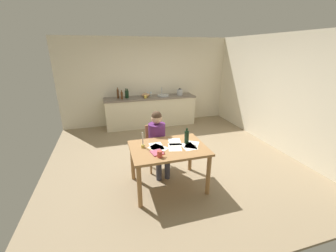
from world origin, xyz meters
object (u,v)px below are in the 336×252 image
stovetop_kettle (180,92)px  teacup_on_counter (145,97)px  person_seated (158,139)px  dining_table (168,153)px  candlestick (143,143)px  sink_unit (163,95)px  bottle_vinegar (122,95)px  chair_at_table (156,145)px  wine_bottle_on_table (187,137)px  mixing_bowl (146,95)px  coffee_mug (160,154)px  book_magazine (157,153)px  bottle_oil (118,94)px  bottle_sauce (128,94)px  bottle_wine_red (126,94)px  wine_glass_by_kettle (148,92)px  wine_glass_near_sink (151,92)px

stovetop_kettle → teacup_on_counter: (-1.12, -0.15, -0.05)m
stovetop_kettle → person_seated: bearing=-117.2°
dining_table → candlestick: candlestick is taller
sink_unit → bottle_vinegar: (-1.25, -0.09, 0.09)m
chair_at_table → person_seated: 0.24m
wine_bottle_on_table → mixing_bowl: bearing=91.8°
coffee_mug → stovetop_kettle: (1.53, 3.47, 0.20)m
book_magazine → teacup_on_counter: 3.22m
candlestick → book_magazine: bearing=-55.5°
book_magazine → bottle_oil: size_ratio=0.60×
stovetop_kettle → sink_unit: bearing=179.6°
wine_bottle_on_table → bottle_sauce: (-0.63, 3.17, 0.15)m
bottle_oil → bottle_wine_red: size_ratio=1.13×
chair_at_table → person_seated: (0.00, -0.15, 0.19)m
dining_table → wine_glass_by_kettle: wine_glass_by_kettle is taller
stovetop_kettle → wine_glass_by_kettle: stovetop_kettle is taller
stovetop_kettle → wine_glass_by_kettle: bearing=171.3°
dining_table → stovetop_kettle: bearing=67.6°
dining_table → stovetop_kettle: 3.46m
bottle_vinegar → bottle_sauce: (0.18, 0.13, 0.00)m
bottle_vinegar → wine_glass_by_kettle: bottle_vinegar is taller
dining_table → chair_at_table: 0.71m
wine_glass_by_kettle → teacup_on_counter: bearing=-113.8°
bottle_oil → mixing_bowl: (0.81, -0.04, -0.08)m
sink_unit → stovetop_kettle: sink_unit is taller
stovetop_kettle → dining_table: bearing=-112.4°
candlestick → bottle_vinegar: 3.01m
person_seated → candlestick: person_seated is taller
wine_bottle_on_table → coffee_mug: bearing=-147.9°
chair_at_table → bottle_vinegar: bearing=100.0°
wine_bottle_on_table → chair_at_table: bearing=121.6°
bottle_vinegar → mixing_bowl: (0.71, 0.13, -0.06)m
bottle_wine_red → wine_glass_by_kettle: bearing=10.4°
bottle_vinegar → person_seated: bearing=-80.5°
bottle_wine_red → bottle_sauce: bottle_wine_red is taller
book_magazine → wine_glass_by_kettle: 3.54m
wine_glass_by_kettle → teacup_on_counter: wine_glass_by_kettle is taller
candlestick → teacup_on_counter: 3.00m
chair_at_table → mixing_bowl: size_ratio=3.53×
wine_glass_near_sink → wine_glass_by_kettle: 0.10m
book_magazine → wine_bottle_on_table: 0.61m
dining_table → bottle_oil: size_ratio=3.90×
bottle_oil → coffee_mug: bearing=-84.3°
chair_at_table → bottle_vinegar: 2.50m
wine_glass_near_sink → teacup_on_counter: bearing=-127.5°
mixing_bowl → bottle_wine_red: bearing=-178.7°
sink_unit → wine_bottle_on_table: bearing=-97.9°
bottle_sauce → mixing_bowl: 0.54m
bottle_sauce → wine_glass_by_kettle: size_ratio=1.74×
candlestick → mixing_bowl: (0.64, 3.13, 0.13)m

